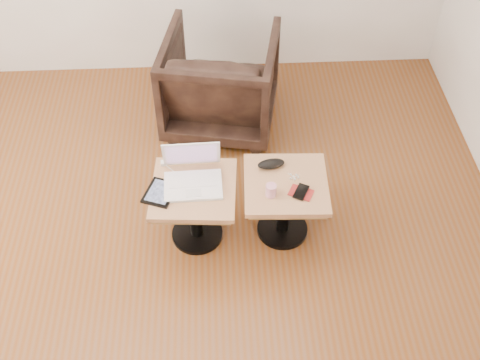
{
  "coord_description": "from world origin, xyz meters",
  "views": [
    {
      "loc": [
        0.36,
        -2.09,
        3.11
      ],
      "look_at": [
        0.49,
        0.37,
        0.51
      ],
      "focal_mm": 45.0,
      "sensor_mm": 36.0,
      "label": 1
    }
  ],
  "objects_px": {
    "laptop": "(193,175)",
    "striped_cup": "(271,190)",
    "side_table_left": "(195,200)",
    "armchair": "(221,82)",
    "side_table_right": "(285,195)"
  },
  "relations": [
    {
      "from": "side_table_left",
      "to": "armchair",
      "type": "relative_size",
      "value": 0.66
    },
    {
      "from": "side_table_right",
      "to": "striped_cup",
      "type": "height_order",
      "value": "striped_cup"
    },
    {
      "from": "armchair",
      "to": "laptop",
      "type": "bearing_deg",
      "value": 90.5
    },
    {
      "from": "side_table_left",
      "to": "laptop",
      "type": "height_order",
      "value": "laptop"
    },
    {
      "from": "laptop",
      "to": "striped_cup",
      "type": "bearing_deg",
      "value": -18.51
    },
    {
      "from": "side_table_left",
      "to": "armchair",
      "type": "xyz_separation_m",
      "value": [
        0.19,
        1.14,
        0.03
      ]
    },
    {
      "from": "side_table_right",
      "to": "laptop",
      "type": "relative_size",
      "value": 1.48
    },
    {
      "from": "armchair",
      "to": "striped_cup",
      "type": "bearing_deg",
      "value": 112.99
    },
    {
      "from": "side_table_left",
      "to": "side_table_right",
      "type": "bearing_deg",
      "value": 5.22
    },
    {
      "from": "laptop",
      "to": "striped_cup",
      "type": "relative_size",
      "value": 4.34
    },
    {
      "from": "side_table_right",
      "to": "striped_cup",
      "type": "distance_m",
      "value": 0.21
    },
    {
      "from": "side_table_right",
      "to": "striped_cup",
      "type": "bearing_deg",
      "value": -134.33
    },
    {
      "from": "side_table_right",
      "to": "laptop",
      "type": "height_order",
      "value": "laptop"
    },
    {
      "from": "laptop",
      "to": "armchair",
      "type": "height_order",
      "value": "armchair"
    },
    {
      "from": "side_table_right",
      "to": "laptop",
      "type": "distance_m",
      "value": 0.59
    }
  ]
}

